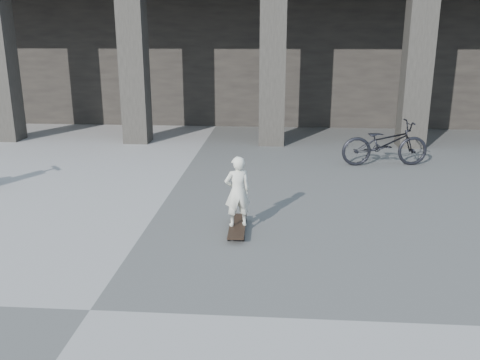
{
  "coord_description": "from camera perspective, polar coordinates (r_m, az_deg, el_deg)",
  "views": [
    {
      "loc": [
        1.95,
        -4.65,
        2.83
      ],
      "look_at": [
        1.38,
        2.82,
        0.65
      ],
      "focal_mm": 38.0,
      "sensor_mm": 36.0,
      "label": 1
    }
  ],
  "objects": [
    {
      "name": "ground",
      "position": [
        5.78,
        -16.49,
        -13.83
      ],
      "size": [
        90.0,
        90.0,
        0.0
      ],
      "primitive_type": "plane",
      "color": "#50504E",
      "rests_on": "ground"
    },
    {
      "name": "colonnade",
      "position": [
        18.52,
        -1.79,
        16.87
      ],
      "size": [
        28.0,
        8.82,
        6.0
      ],
      "color": "black",
      "rests_on": "ground"
    },
    {
      "name": "longboard",
      "position": [
        7.51,
        -0.29,
        -5.25
      ],
      "size": [
        0.26,
        1.01,
        0.1
      ],
      "rotation": [
        0.0,
        0.0,
        1.59
      ],
      "color": "black",
      "rests_on": "ground"
    },
    {
      "name": "child",
      "position": [
        7.33,
        -0.29,
        -1.3
      ],
      "size": [
        0.44,
        0.36,
        1.04
      ],
      "primitive_type": "imported",
      "rotation": [
        0.0,
        0.0,
        3.48
      ],
      "color": "silver",
      "rests_on": "longboard"
    },
    {
      "name": "bicycle",
      "position": [
        11.59,
        15.95,
        3.99
      ],
      "size": [
        1.95,
        0.88,
        0.99
      ],
      "primitive_type": "imported",
      "rotation": [
        0.0,
        0.0,
        1.69
      ],
      "color": "black",
      "rests_on": "ground"
    }
  ]
}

